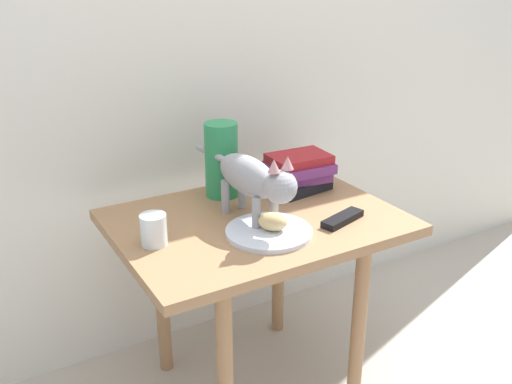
% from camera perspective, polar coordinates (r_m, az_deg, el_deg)
% --- Properties ---
extents(ground_plane, '(6.00, 6.00, 0.00)m').
position_cam_1_polar(ground_plane, '(1.99, 0.00, -18.44)').
color(ground_plane, '#B2A899').
extents(back_panel, '(4.00, 0.04, 2.20)m').
position_cam_1_polar(back_panel, '(1.90, -6.62, 16.03)').
color(back_panel, silver).
rests_on(back_panel, ground).
extents(side_table, '(0.81, 0.60, 0.60)m').
position_cam_1_polar(side_table, '(1.70, 0.00, -5.15)').
color(side_table, '#9E724C').
rests_on(side_table, ground).
extents(plate, '(0.24, 0.24, 0.01)m').
position_cam_1_polar(plate, '(1.57, 1.28, -3.99)').
color(plate, silver).
rests_on(plate, side_table).
extents(bread_roll, '(0.10, 0.10, 0.05)m').
position_cam_1_polar(bread_roll, '(1.55, 1.69, -2.95)').
color(bread_roll, '#E0BC7A').
rests_on(bread_roll, plate).
extents(cat, '(0.11, 0.48, 0.23)m').
position_cam_1_polar(cat, '(1.59, -0.21, 1.33)').
color(cat, '#99999E').
rests_on(cat, side_table).
extents(book_stack, '(0.22, 0.18, 0.12)m').
position_cam_1_polar(book_stack, '(1.85, 4.15, 1.97)').
color(book_stack, black).
rests_on(book_stack, side_table).
extents(green_vase, '(0.10, 0.10, 0.24)m').
position_cam_1_polar(green_vase, '(1.79, -3.45, 3.21)').
color(green_vase, '#288C51').
rests_on(green_vase, side_table).
extents(candle_jar, '(0.07, 0.07, 0.08)m').
position_cam_1_polar(candle_jar, '(1.52, -10.13, -3.88)').
color(candle_jar, silver).
rests_on(candle_jar, side_table).
extents(tv_remote, '(0.16, 0.08, 0.02)m').
position_cam_1_polar(tv_remote, '(1.65, 8.59, -2.65)').
color(tv_remote, black).
rests_on(tv_remote, side_table).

